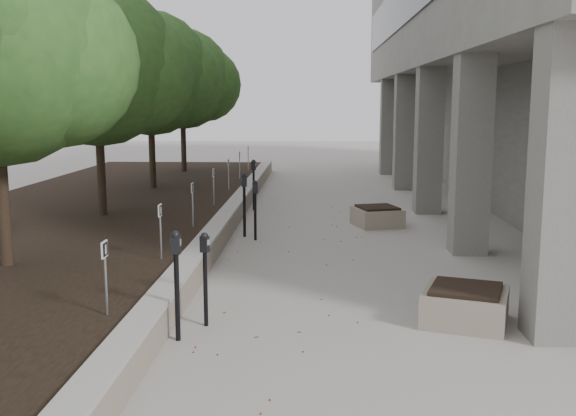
# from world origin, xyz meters

# --- Properties ---
(ground) EXTENTS (90.00, 90.00, 0.00)m
(ground) POSITION_xyz_m (0.00, 0.00, 0.00)
(ground) COLOR #AAA59C
(ground) RESTS_ON ground
(retaining_wall) EXTENTS (0.39, 26.00, 0.50)m
(retaining_wall) POSITION_xyz_m (-1.82, 9.00, 0.25)
(retaining_wall) COLOR #9F917E
(retaining_wall) RESTS_ON ground
(planting_bed) EXTENTS (7.00, 26.00, 0.40)m
(planting_bed) POSITION_xyz_m (-5.50, 9.00, 0.20)
(planting_bed) COLOR black
(planting_bed) RESTS_ON ground
(crabapple_tree_3) EXTENTS (4.60, 4.00, 5.44)m
(crabapple_tree_3) POSITION_xyz_m (-4.80, 8.00, 3.12)
(crabapple_tree_3) COLOR #2C5822
(crabapple_tree_3) RESTS_ON planting_bed
(crabapple_tree_4) EXTENTS (4.60, 4.00, 5.44)m
(crabapple_tree_4) POSITION_xyz_m (-4.80, 13.00, 3.12)
(crabapple_tree_4) COLOR #2C5822
(crabapple_tree_4) RESTS_ON planting_bed
(crabapple_tree_5) EXTENTS (4.60, 4.00, 5.44)m
(crabapple_tree_5) POSITION_xyz_m (-4.80, 18.00, 3.12)
(crabapple_tree_5) COLOR #2C5822
(crabapple_tree_5) RESTS_ON planting_bed
(parking_sign_2) EXTENTS (0.04, 0.22, 0.96)m
(parking_sign_2) POSITION_xyz_m (-2.35, 0.50, 0.88)
(parking_sign_2) COLOR black
(parking_sign_2) RESTS_ON planting_bed
(parking_sign_3) EXTENTS (0.04, 0.22, 0.96)m
(parking_sign_3) POSITION_xyz_m (-2.35, 3.50, 0.88)
(parking_sign_3) COLOR black
(parking_sign_3) RESTS_ON planting_bed
(parking_sign_4) EXTENTS (0.04, 0.22, 0.96)m
(parking_sign_4) POSITION_xyz_m (-2.35, 6.50, 0.88)
(parking_sign_4) COLOR black
(parking_sign_4) RESTS_ON planting_bed
(parking_sign_5) EXTENTS (0.04, 0.22, 0.96)m
(parking_sign_5) POSITION_xyz_m (-2.35, 9.50, 0.88)
(parking_sign_5) COLOR black
(parking_sign_5) RESTS_ON planting_bed
(parking_sign_6) EXTENTS (0.04, 0.22, 0.96)m
(parking_sign_6) POSITION_xyz_m (-2.35, 12.50, 0.88)
(parking_sign_6) COLOR black
(parking_sign_6) RESTS_ON planting_bed
(parking_sign_7) EXTENTS (0.04, 0.22, 0.96)m
(parking_sign_7) POSITION_xyz_m (-2.35, 15.50, 0.88)
(parking_sign_7) COLOR black
(parking_sign_7) RESTS_ON planting_bed
(parking_sign_8) EXTENTS (0.04, 0.22, 0.96)m
(parking_sign_8) POSITION_xyz_m (-2.35, 18.50, 0.88)
(parking_sign_8) COLOR black
(parking_sign_8) RESTS_ON planting_bed
(parking_meter_1) EXTENTS (0.15, 0.11, 1.46)m
(parking_meter_1) POSITION_xyz_m (-1.50, 0.71, 0.73)
(parking_meter_1) COLOR black
(parking_meter_1) RESTS_ON ground
(parking_meter_2) EXTENTS (0.16, 0.13, 1.32)m
(parking_meter_2) POSITION_xyz_m (-1.23, 1.29, 0.66)
(parking_meter_2) COLOR black
(parking_meter_2) RESTS_ON ground
(parking_meter_3) EXTENTS (0.16, 0.12, 1.47)m
(parking_meter_3) POSITION_xyz_m (-1.34, 7.42, 0.74)
(parking_meter_3) COLOR black
(parking_meter_3) RESTS_ON ground
(parking_meter_4) EXTENTS (0.15, 0.12, 1.35)m
(parking_meter_4) POSITION_xyz_m (-1.05, 7.05, 0.67)
(parking_meter_4) COLOR black
(parking_meter_4) RESTS_ON ground
(parking_meter_5) EXTENTS (0.16, 0.14, 1.45)m
(parking_meter_5) POSITION_xyz_m (-1.47, 11.23, 0.73)
(parking_meter_5) COLOR black
(parking_meter_5) RESTS_ON ground
(planter_front) EXTENTS (1.41, 1.41, 0.52)m
(planter_front) POSITION_xyz_m (2.38, 1.56, 0.26)
(planter_front) COLOR #9F917E
(planter_front) RESTS_ON ground
(planter_back) EXTENTS (1.33, 1.33, 0.50)m
(planter_back) POSITION_xyz_m (1.83, 8.90, 0.25)
(planter_back) COLOR #9F917E
(planter_back) RESTS_ON ground
(berry_scatter) EXTENTS (3.30, 14.10, 0.02)m
(berry_scatter) POSITION_xyz_m (-0.10, 5.00, 0.01)
(berry_scatter) COLOR maroon
(berry_scatter) RESTS_ON ground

